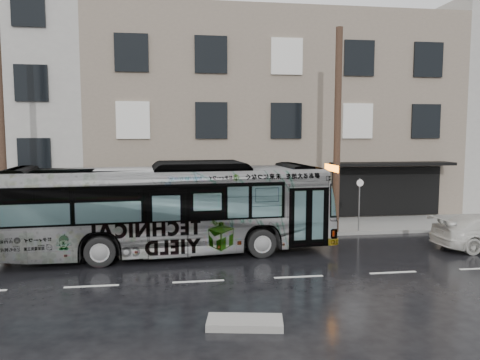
# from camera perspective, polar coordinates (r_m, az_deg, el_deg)

# --- Properties ---
(ground) EXTENTS (120.00, 120.00, 0.00)m
(ground) POSITION_cam_1_polar(r_m,az_deg,el_deg) (17.26, -5.57, -9.67)
(ground) COLOR black
(ground) RESTS_ON ground
(sidewalk) EXTENTS (90.00, 3.60, 0.15)m
(sidewalk) POSITION_cam_1_polar(r_m,az_deg,el_deg) (22.01, -6.18, -6.10)
(sidewalk) COLOR gray
(sidewalk) RESTS_ON ground
(building_taupe) EXTENTS (20.00, 12.00, 11.00)m
(building_taupe) POSITION_cam_1_polar(r_m,az_deg,el_deg) (29.90, 2.84, 7.51)
(building_taupe) COLOR gray
(building_taupe) RESTS_ON ground
(utility_pole_front) EXTENTS (0.30, 0.30, 9.00)m
(utility_pole_front) POSITION_cam_1_polar(r_m,az_deg,el_deg) (21.21, 11.78, 5.82)
(utility_pole_front) COLOR #442D22
(utility_pole_front) RESTS_ON sidewalk
(utility_pole_rear) EXTENTS (0.30, 0.30, 9.00)m
(utility_pole_rear) POSITION_cam_1_polar(r_m,az_deg,el_deg) (21.04, -27.12, 5.31)
(utility_pole_rear) COLOR #442D22
(utility_pole_rear) RESTS_ON sidewalk
(sign_post) EXTENTS (0.06, 0.06, 2.40)m
(sign_post) POSITION_cam_1_polar(r_m,az_deg,el_deg) (21.85, 14.32, -2.94)
(sign_post) COLOR slate
(sign_post) RESTS_ON sidewalk
(bus) EXTENTS (12.71, 3.80, 3.49)m
(bus) POSITION_cam_1_polar(r_m,az_deg,el_deg) (17.87, -8.73, -3.45)
(bus) COLOR #B2B2B2
(bus) RESTS_ON ground
(slush_pile) EXTENTS (1.91, 1.11, 0.18)m
(slush_pile) POSITION_cam_1_polar(r_m,az_deg,el_deg) (11.62, 0.59, -17.00)
(slush_pile) COLOR gray
(slush_pile) RESTS_ON ground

